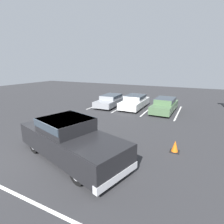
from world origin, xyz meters
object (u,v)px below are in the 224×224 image
pickup_truck (71,139)px  parked_sedan_c (165,105)px  parked_sedan_a (111,100)px  parked_sedan_b (135,101)px  traffic_cone (175,147)px

pickup_truck → parked_sedan_c: pickup_truck is taller
parked_sedan_a → pickup_truck: bearing=15.2°
parked_sedan_b → pickup_truck: bearing=3.2°
parked_sedan_a → traffic_cone: (7.29, -7.55, -0.35)m
pickup_truck → traffic_cone: pickup_truck is taller
pickup_truck → parked_sedan_a: pickup_truck is taller
parked_sedan_a → parked_sedan_b: bearing=92.7°
parked_sedan_a → parked_sedan_b: parked_sedan_b is taller
parked_sedan_a → traffic_cone: parked_sedan_a is taller
parked_sedan_b → parked_sedan_a: bearing=-85.6°
parked_sedan_b → traffic_cone: size_ratio=7.73×
parked_sedan_a → parked_sedan_b: 2.53m
parked_sedan_a → parked_sedan_c: 5.42m
parked_sedan_c → traffic_cone: bearing=15.5°
parked_sedan_b → traffic_cone: 9.11m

